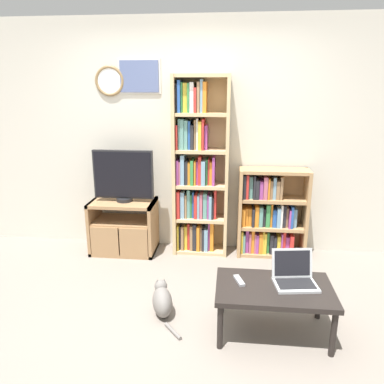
{
  "coord_description": "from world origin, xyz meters",
  "views": [
    {
      "loc": [
        0.48,
        -2.58,
        1.88
      ],
      "look_at": [
        0.11,
        0.9,
        0.88
      ],
      "focal_mm": 35.0,
      "sensor_mm": 36.0,
      "label": 1
    }
  ],
  "objects_px": {
    "tv_stand": "(124,226)",
    "laptop": "(294,276)",
    "bookshelf_short": "(269,215)",
    "television": "(123,176)",
    "bookshelf_tall": "(198,172)",
    "coffee_table": "(274,292)",
    "remote_near_laptop": "(239,280)",
    "cat": "(162,300)"
  },
  "relations": [
    {
      "from": "bookshelf_tall",
      "to": "cat",
      "type": "height_order",
      "value": "bookshelf_tall"
    },
    {
      "from": "bookshelf_tall",
      "to": "coffee_table",
      "type": "relative_size",
      "value": 2.24
    },
    {
      "from": "tv_stand",
      "to": "laptop",
      "type": "xyz_separation_m",
      "value": [
        1.72,
        -1.27,
        0.15
      ]
    },
    {
      "from": "bookshelf_short",
      "to": "bookshelf_tall",
      "type": "bearing_deg",
      "value": 179.96
    },
    {
      "from": "laptop",
      "to": "remote_near_laptop",
      "type": "distance_m",
      "value": 0.43
    },
    {
      "from": "remote_near_laptop",
      "to": "coffee_table",
      "type": "bearing_deg",
      "value": 151.27
    },
    {
      "from": "bookshelf_short",
      "to": "cat",
      "type": "relative_size",
      "value": 2.0
    },
    {
      "from": "television",
      "to": "bookshelf_short",
      "type": "distance_m",
      "value": 1.69
    },
    {
      "from": "bookshelf_tall",
      "to": "coffee_table",
      "type": "height_order",
      "value": "bookshelf_tall"
    },
    {
      "from": "coffee_table",
      "to": "remote_near_laptop",
      "type": "relative_size",
      "value": 5.36
    },
    {
      "from": "bookshelf_short",
      "to": "laptop",
      "type": "xyz_separation_m",
      "value": [
        0.07,
        -1.39,
        -0.01
      ]
    },
    {
      "from": "bookshelf_short",
      "to": "coffee_table",
      "type": "height_order",
      "value": "bookshelf_short"
    },
    {
      "from": "bookshelf_tall",
      "to": "coffee_table",
      "type": "bearing_deg",
      "value": -63.76
    },
    {
      "from": "coffee_table",
      "to": "cat",
      "type": "xyz_separation_m",
      "value": [
        -0.9,
        0.15,
        -0.23
      ]
    },
    {
      "from": "tv_stand",
      "to": "bookshelf_short",
      "type": "bearing_deg",
      "value": 4.0
    },
    {
      "from": "tv_stand",
      "to": "bookshelf_tall",
      "type": "height_order",
      "value": "bookshelf_tall"
    },
    {
      "from": "tv_stand",
      "to": "cat",
      "type": "height_order",
      "value": "tv_stand"
    },
    {
      "from": "tv_stand",
      "to": "remote_near_laptop",
      "type": "xyz_separation_m",
      "value": [
        1.3,
        -1.3,
        0.1
      ]
    },
    {
      "from": "laptop",
      "to": "cat",
      "type": "height_order",
      "value": "laptop"
    },
    {
      "from": "laptop",
      "to": "bookshelf_short",
      "type": "bearing_deg",
      "value": 84.72
    },
    {
      "from": "television",
      "to": "coffee_table",
      "type": "bearing_deg",
      "value": -41.25
    },
    {
      "from": "bookshelf_tall",
      "to": "cat",
      "type": "xyz_separation_m",
      "value": [
        -0.18,
        -1.31,
        -0.82
      ]
    },
    {
      "from": "television",
      "to": "bookshelf_short",
      "type": "height_order",
      "value": "television"
    },
    {
      "from": "television",
      "to": "remote_near_laptop",
      "type": "relative_size",
      "value": 4.07
    },
    {
      "from": "bookshelf_short",
      "to": "television",
      "type": "bearing_deg",
      "value": -176.22
    },
    {
      "from": "bookshelf_tall",
      "to": "remote_near_laptop",
      "type": "relative_size",
      "value": 12.03
    },
    {
      "from": "television",
      "to": "laptop",
      "type": "xyz_separation_m",
      "value": [
        1.7,
        -1.28,
        -0.44
      ]
    },
    {
      "from": "bookshelf_short",
      "to": "cat",
      "type": "xyz_separation_m",
      "value": [
        -0.99,
        -1.31,
        -0.34
      ]
    },
    {
      "from": "laptop",
      "to": "coffee_table",
      "type": "bearing_deg",
      "value": -162.14
    },
    {
      "from": "bookshelf_tall",
      "to": "bookshelf_short",
      "type": "height_order",
      "value": "bookshelf_tall"
    },
    {
      "from": "tv_stand",
      "to": "cat",
      "type": "xyz_separation_m",
      "value": [
        0.67,
        -1.19,
        -0.18
      ]
    },
    {
      "from": "coffee_table",
      "to": "cat",
      "type": "relative_size",
      "value": 1.78
    },
    {
      "from": "tv_stand",
      "to": "laptop",
      "type": "bearing_deg",
      "value": -36.4
    },
    {
      "from": "cat",
      "to": "television",
      "type": "bearing_deg",
      "value": 100.47
    },
    {
      "from": "coffee_table",
      "to": "laptop",
      "type": "height_order",
      "value": "laptop"
    },
    {
      "from": "bookshelf_tall",
      "to": "laptop",
      "type": "height_order",
      "value": "bookshelf_tall"
    },
    {
      "from": "cat",
      "to": "tv_stand",
      "type": "bearing_deg",
      "value": 101.57
    },
    {
      "from": "television",
      "to": "bookshelf_tall",
      "type": "xyz_separation_m",
      "value": [
        0.82,
        0.11,
        0.04
      ]
    },
    {
      "from": "remote_near_laptop",
      "to": "cat",
      "type": "distance_m",
      "value": 0.7
    },
    {
      "from": "bookshelf_short",
      "to": "laptop",
      "type": "distance_m",
      "value": 1.39
    },
    {
      "from": "tv_stand",
      "to": "remote_near_laptop",
      "type": "height_order",
      "value": "tv_stand"
    },
    {
      "from": "tv_stand",
      "to": "bookshelf_short",
      "type": "relative_size",
      "value": 0.73
    }
  ]
}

